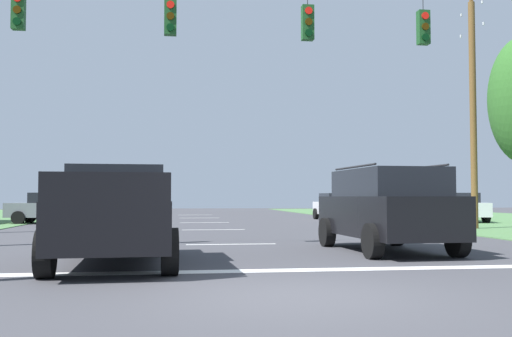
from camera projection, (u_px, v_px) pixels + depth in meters
The scene contains 14 objects.
ground_plane at pixel (293, 295), 8.05m from camera, with size 120.00×120.00×0.00m, color #3D3D42.
stop_bar_stripe at pixel (264, 271), 10.67m from camera, with size 16.05×0.45×0.01m, color white.
lane_dash_0 at pixel (231, 244), 16.61m from camera, with size 0.15×2.50×0.01m, color white.
lane_dash_1 at pixel (213, 230), 23.91m from camera, with size 0.15×2.50×0.01m, color white.
lane_dash_2 at pixel (205, 223), 30.50m from camera, with size 0.15×2.50×0.01m, color white.
lane_dash_3 at pixel (199, 218), 37.14m from camera, with size 0.15×2.50×0.01m, color white.
lane_dash_4 at pixel (195, 215), 43.33m from camera, with size 0.15×2.50×0.01m, color white.
overhead_signal_span at pixel (237, 88), 15.87m from camera, with size 19.44×0.31×7.53m.
pickup_truck at pixel (115, 215), 11.79m from camera, with size 2.47×5.48×1.95m.
suv_black at pixel (386, 208), 14.46m from camera, with size 2.38×4.88×2.05m.
distant_car_crossing_white at pixel (457, 207), 31.07m from camera, with size 2.27×4.42×1.52m.
distant_car_oncoming at pixel (338, 206), 33.95m from camera, with size 2.11×4.34×1.52m.
distant_car_far_parked at pixel (54, 208), 29.45m from camera, with size 4.41×2.24×1.52m.
utility_pole_mid_right at pixel (473, 106), 24.62m from camera, with size 0.27×1.98×10.09m.
Camera 1 is at (-1.61, -7.98, 1.32)m, focal length 42.00 mm.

